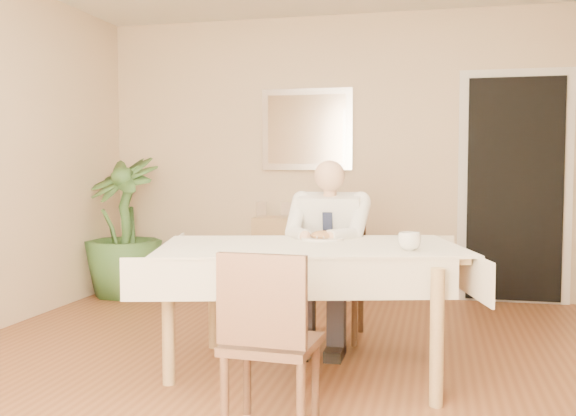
% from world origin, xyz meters
% --- Properties ---
extents(room, '(5.00, 5.02, 2.60)m').
position_xyz_m(room, '(0.00, 0.00, 1.30)').
color(room, brown).
rests_on(room, ground).
extents(doorway, '(0.96, 0.07, 2.10)m').
position_xyz_m(doorway, '(1.55, 2.46, 1.00)').
color(doorway, silver).
rests_on(doorway, ground).
extents(mirror, '(0.86, 0.04, 0.76)m').
position_xyz_m(mirror, '(-0.31, 2.47, 1.55)').
color(mirror, silver).
rests_on(mirror, room).
extents(dining_table, '(1.97, 1.44, 0.75)m').
position_xyz_m(dining_table, '(0.17, 0.15, 0.67)').
color(dining_table, '#A58558').
rests_on(dining_table, ground).
extents(chair_far, '(0.44, 0.44, 0.92)m').
position_xyz_m(chair_far, '(0.17, 1.04, 0.52)').
color(chair_far, '#3A2516').
rests_on(chair_far, ground).
extents(chair_near, '(0.42, 0.42, 0.84)m').
position_xyz_m(chair_near, '(0.17, -0.77, 0.47)').
color(chair_near, '#3A2516').
rests_on(chair_near, ground).
extents(seated_man, '(0.48, 0.72, 1.24)m').
position_xyz_m(seated_man, '(0.17, 0.75, 0.69)').
color(seated_man, white).
rests_on(seated_man, ground).
extents(plate, '(0.26, 0.26, 0.02)m').
position_xyz_m(plate, '(0.21, 0.40, 0.76)').
color(plate, white).
rests_on(plate, dining_table).
extents(food, '(0.14, 0.14, 0.06)m').
position_xyz_m(food, '(0.21, 0.40, 0.78)').
color(food, brown).
rests_on(food, dining_table).
extents(knife, '(0.01, 0.13, 0.01)m').
position_xyz_m(knife, '(0.25, 0.34, 0.78)').
color(knife, silver).
rests_on(knife, dining_table).
extents(fork, '(0.01, 0.13, 0.01)m').
position_xyz_m(fork, '(0.17, 0.34, 0.78)').
color(fork, silver).
rests_on(fork, dining_table).
extents(coffee_mug, '(0.14, 0.14, 0.10)m').
position_xyz_m(coffee_mug, '(0.74, 0.03, 0.80)').
color(coffee_mug, white).
rests_on(coffee_mug, dining_table).
extents(sideboard, '(0.92, 0.33, 0.73)m').
position_xyz_m(sideboard, '(-0.31, 2.32, 0.37)').
color(sideboard, '#A58558').
rests_on(sideboard, ground).
extents(photo_frame_left, '(0.10, 0.02, 0.14)m').
position_xyz_m(photo_frame_left, '(-0.72, 2.35, 0.80)').
color(photo_frame_left, silver).
rests_on(photo_frame_left, sideboard).
extents(photo_frame_center, '(0.10, 0.02, 0.14)m').
position_xyz_m(photo_frame_center, '(-0.49, 2.39, 0.80)').
color(photo_frame_center, silver).
rests_on(photo_frame_center, sideboard).
extents(photo_frame_right, '(0.10, 0.02, 0.14)m').
position_xyz_m(photo_frame_right, '(-0.18, 2.37, 0.80)').
color(photo_frame_right, silver).
rests_on(photo_frame_right, sideboard).
extents(potted_palm, '(0.93, 0.93, 1.29)m').
position_xyz_m(potted_palm, '(-1.95, 1.97, 0.64)').
color(potted_palm, '#2D4E22').
rests_on(potted_palm, ground).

